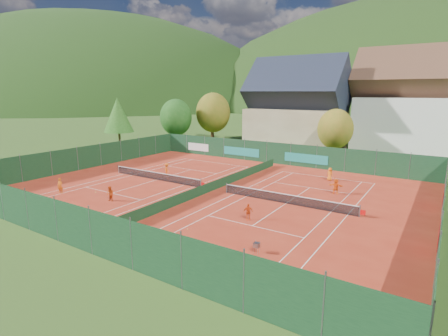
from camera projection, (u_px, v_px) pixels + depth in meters
ground at (213, 191)px, 35.99m from camera, size 600.00×600.00×0.00m
clay_pad at (213, 190)px, 35.99m from camera, size 40.00×32.00×0.01m
court_markings_left at (156, 180)px, 40.23m from camera, size 11.03×23.83×0.00m
court_markings_right at (286, 204)px, 31.74m from camera, size 11.03×23.83×0.00m
tennis_net_left at (157, 176)px, 40.05m from camera, size 13.30×0.10×1.02m
tennis_net_right at (288, 199)px, 31.55m from camera, size 13.30×0.10×1.02m
court_divider at (213, 186)px, 35.88m from camera, size 0.03×28.80×1.00m
fence_north at (275, 153)px, 49.02m from camera, size 40.00×0.10×3.00m
fence_south at (73, 226)px, 22.55m from camera, size 40.00×0.04×3.00m
fence_west at (89, 157)px, 46.29m from camera, size 0.04×32.00×3.00m
fence_east at (442, 212)px, 25.09m from camera, size 0.09×32.00×3.00m
chalet at (297, 111)px, 60.74m from camera, size 16.20×12.00×16.00m
hotel_block_a at (425, 108)px, 55.41m from camera, size 21.60×11.00×17.25m
tree_west_front at (176, 117)px, 62.90m from camera, size 5.72×5.72×8.69m
tree_west_mid at (213, 113)px, 65.55m from camera, size 6.44×6.44×9.78m
tree_west_back at (211, 107)px, 75.15m from camera, size 5.60×5.60×10.00m
tree_center at (335, 129)px, 49.82m from camera, size 5.01×5.01×7.60m
tree_west_side at (118, 115)px, 59.39m from camera, size 5.04×5.04×9.00m
ball_hopper at (257, 245)px, 21.93m from camera, size 0.34×0.34×0.80m
loose_ball_0 at (96, 192)px, 35.22m from camera, size 0.07×0.07×0.07m
loose_ball_1 at (188, 229)px, 25.81m from camera, size 0.07×0.07×0.07m
loose_ball_2 at (258, 185)px, 37.92m from camera, size 0.07×0.07×0.07m
player_left_near at (60, 186)px, 34.79m from camera, size 0.68×0.57×1.58m
player_left_mid at (110, 194)px, 32.28m from camera, size 0.71×0.56×1.45m
player_left_far at (167, 170)px, 41.95m from camera, size 1.17×0.95×1.58m
player_right_near at (248, 212)px, 27.60m from camera, size 0.81×0.78×1.35m
player_right_far_a at (330, 174)px, 39.81m from camera, size 0.84×0.65×1.51m
player_right_far_b at (336, 186)px, 34.57m from camera, size 1.51×0.67×1.57m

